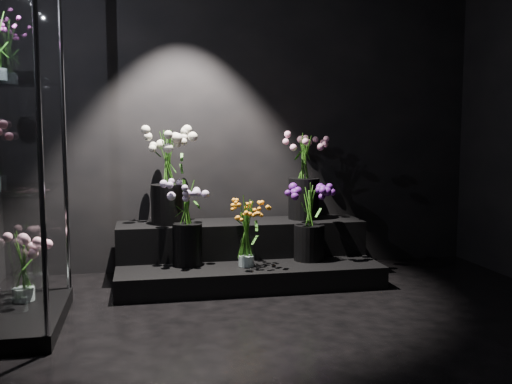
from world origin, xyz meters
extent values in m
plane|color=black|center=(0.00, 0.00, 0.00)|extent=(4.00, 4.00, 0.00)
plane|color=black|center=(0.00, 2.00, 1.40)|extent=(4.00, 0.00, 4.00)
cube|color=black|center=(-0.11, 1.50, 0.08)|extent=(2.00, 0.89, 0.17)
cube|color=black|center=(-0.11, 1.72, 0.30)|extent=(2.00, 0.44, 0.28)
cube|color=black|center=(-1.69, 0.74, 0.05)|extent=(0.59, 0.98, 0.10)
cube|color=white|center=(-1.69, 0.74, 0.83)|extent=(0.53, 0.92, 0.01)
cube|color=white|center=(-1.69, 0.74, 1.47)|extent=(0.53, 0.92, 0.01)
cylinder|color=white|center=(-0.15, 1.31, 0.28)|extent=(0.13, 0.13, 0.23)
cylinder|color=black|center=(-0.58, 1.44, 0.33)|extent=(0.22, 0.22, 0.32)
cylinder|color=black|center=(0.37, 1.42, 0.31)|extent=(0.24, 0.24, 0.28)
cylinder|color=black|center=(-0.70, 1.72, 0.60)|extent=(0.27, 0.27, 0.31)
cylinder|color=black|center=(0.43, 1.76, 0.61)|extent=(0.26, 0.26, 0.34)
cylinder|color=white|center=(-1.66, 0.94, 0.22)|extent=(0.15, 0.15, 0.24)
camera|label=1|loc=(-0.91, -2.82, 1.17)|focal=40.00mm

